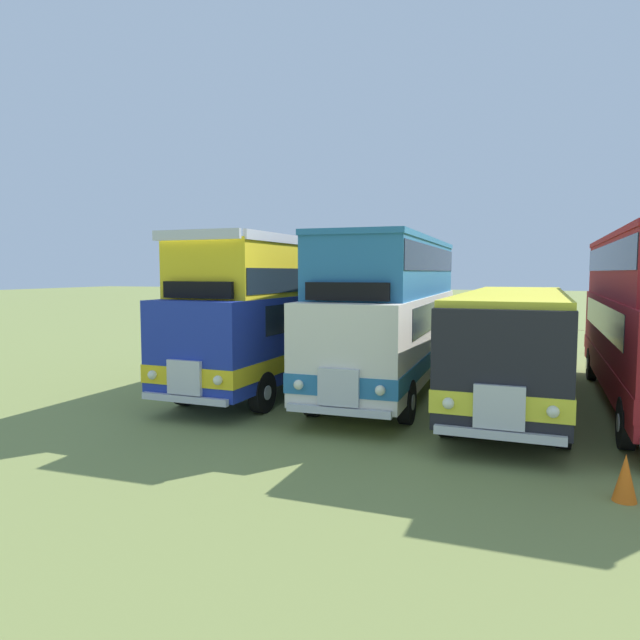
{
  "coord_description": "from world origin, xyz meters",
  "views": [
    {
      "loc": [
        -3.23,
        -16.36,
        3.53
      ],
      "look_at": [
        -9.31,
        0.74,
        2.0
      ],
      "focal_mm": 32.25,
      "sensor_mm": 36.0,
      "label": 1
    }
  ],
  "objects": [
    {
      "name": "bus_first_in_row",
      "position": [
        -10.34,
        0.06,
        2.36
      ],
      "size": [
        2.96,
        10.26,
        4.52
      ],
      "color": "#1E339E",
      "rests_on": "ground"
    },
    {
      "name": "bus_second_in_row",
      "position": [
        -6.9,
        0.13,
        2.47
      ],
      "size": [
        2.67,
        10.13,
        4.49
      ],
      "color": "silver",
      "rests_on": "ground"
    },
    {
      "name": "bus_third_in_row",
      "position": [
        -3.45,
        -0.06,
        1.76
      ],
      "size": [
        2.83,
        11.39,
        2.99
      ],
      "color": "black",
      "rests_on": "ground"
    },
    {
      "name": "cone_near_end",
      "position": [
        -1.68,
        -6.7,
        0.37
      ],
      "size": [
        0.36,
        0.36,
        0.74
      ],
      "primitive_type": "cone",
      "color": "orange",
      "rests_on": "ground"
    },
    {
      "name": "rope_fence_line",
      "position": [
        0.0,
        11.56,
        0.72
      ],
      "size": [
        26.76,
        0.08,
        1.05
      ],
      "color": "#8C704C",
      "rests_on": "ground"
    }
  ]
}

